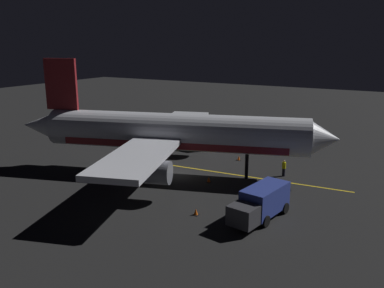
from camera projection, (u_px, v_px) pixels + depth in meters
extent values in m
cube|color=black|center=(176.00, 174.00, 42.75)|extent=(180.00, 180.00, 0.20)
cube|color=gold|center=(221.00, 172.00, 43.07)|extent=(1.94, 26.82, 0.01)
cylinder|color=silver|center=(175.00, 132.00, 41.60)|extent=(11.84, 27.04, 3.82)
cube|color=maroon|center=(175.00, 142.00, 41.86)|extent=(10.43, 23.10, 0.69)
cone|color=silver|center=(324.00, 139.00, 38.61)|extent=(4.50, 4.05, 3.75)
cone|color=silver|center=(42.00, 126.00, 44.71)|extent=(4.67, 5.41, 3.44)
cube|color=maroon|center=(61.00, 84.00, 43.02)|extent=(1.43, 3.54, 5.45)
cube|color=silver|center=(181.00, 122.00, 49.69)|extent=(13.23, 8.30, 0.50)
cylinder|color=slate|center=(189.00, 135.00, 49.20)|extent=(2.97, 3.68, 2.10)
cube|color=silver|center=(136.00, 158.00, 34.36)|extent=(13.23, 8.30, 0.50)
cylinder|color=slate|center=(152.00, 172.00, 35.04)|extent=(2.97, 3.68, 2.10)
cylinder|color=black|center=(247.00, 166.00, 40.88)|extent=(0.45, 0.45, 2.65)
cylinder|color=black|center=(160.00, 155.00, 45.05)|extent=(0.45, 0.45, 2.65)
cylinder|color=black|center=(147.00, 167.00, 40.70)|extent=(0.45, 0.45, 2.65)
cube|color=navy|center=(265.00, 199.00, 31.87)|extent=(4.83, 2.83, 2.11)
cube|color=#38383D|center=(243.00, 215.00, 29.57)|extent=(2.11, 2.27, 1.50)
cylinder|color=black|center=(254.00, 218.00, 30.94)|extent=(1.27, 2.43, 0.90)
cylinder|color=black|center=(274.00, 205.00, 33.33)|extent=(1.27, 2.43, 0.90)
cube|color=silver|center=(199.00, 136.00, 53.20)|extent=(2.55, 4.55, 2.10)
cube|color=#38383D|center=(180.00, 135.00, 55.02)|extent=(2.18, 2.00, 1.50)
cylinder|color=black|center=(189.00, 142.00, 54.32)|extent=(2.39, 1.14, 0.90)
cylinder|color=black|center=(208.00, 145.00, 52.59)|extent=(2.39, 1.14, 0.90)
cylinder|color=black|center=(284.00, 172.00, 41.84)|extent=(0.32, 0.32, 0.85)
cylinder|color=yellow|center=(284.00, 165.00, 41.66)|extent=(0.40, 0.40, 0.65)
sphere|color=tan|center=(284.00, 161.00, 41.55)|extent=(0.24, 0.24, 0.24)
cone|color=#EA590F|center=(239.00, 158.00, 47.54)|extent=(0.36, 0.36, 0.55)
cube|color=black|center=(239.00, 160.00, 47.60)|extent=(0.50, 0.50, 0.03)
cone|color=#EA590F|center=(196.00, 212.00, 32.44)|extent=(0.36, 0.36, 0.55)
cube|color=black|center=(196.00, 215.00, 32.50)|extent=(0.50, 0.50, 0.03)
cone|color=#EA590F|center=(209.00, 179.00, 40.11)|extent=(0.36, 0.36, 0.55)
cube|color=black|center=(209.00, 182.00, 40.17)|extent=(0.50, 0.50, 0.03)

